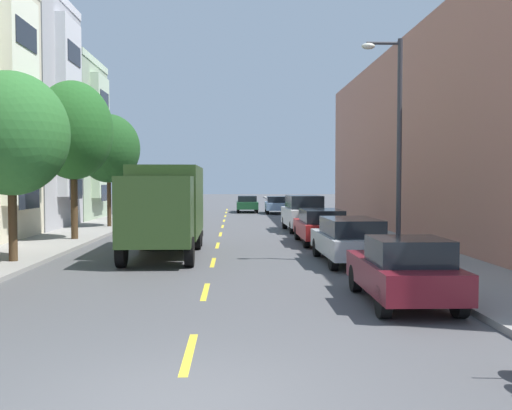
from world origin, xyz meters
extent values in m
plane|color=#4C4C4F|center=(0.00, 30.00, 0.00)|extent=(160.00, 160.00, 0.00)
cube|color=gray|center=(-7.10, 28.00, 0.07)|extent=(3.20, 120.00, 0.14)
cube|color=gray|center=(7.10, 28.00, 0.07)|extent=(3.20, 120.00, 0.14)
cube|color=yellow|center=(0.00, 2.00, 0.00)|extent=(0.14, 2.20, 0.01)
cube|color=yellow|center=(0.00, 7.00, 0.00)|extent=(0.14, 2.20, 0.01)
cube|color=yellow|center=(0.00, 12.00, 0.00)|extent=(0.14, 2.20, 0.01)
cube|color=yellow|center=(0.00, 17.00, 0.00)|extent=(0.14, 2.20, 0.01)
cube|color=yellow|center=(0.00, 22.00, 0.00)|extent=(0.14, 2.20, 0.01)
cube|color=yellow|center=(0.00, 27.00, 0.00)|extent=(0.14, 2.20, 0.01)
cube|color=yellow|center=(0.00, 32.00, 0.00)|extent=(0.14, 2.20, 0.01)
cube|color=yellow|center=(0.00, 37.00, 0.00)|extent=(0.14, 2.20, 0.01)
cube|color=yellow|center=(0.00, 42.00, 0.00)|extent=(0.14, 2.20, 0.01)
cube|color=yellow|center=(0.00, 47.00, 0.00)|extent=(0.14, 2.20, 0.01)
cube|color=white|center=(-8.42, 18.00, 6.18)|extent=(0.55, 3.18, 8.92)
cube|color=#1E232D|center=(-8.13, 18.00, 2.06)|extent=(0.04, 2.41, 1.10)
cube|color=#1E232D|center=(-8.13, 18.00, 5.49)|extent=(0.04, 2.41, 1.10)
cube|color=#1E232D|center=(-8.13, 18.00, 8.92)|extent=(0.04, 2.41, 1.10)
cube|color=silver|center=(-8.42, 25.26, 6.74)|extent=(0.55, 3.18, 9.74)
cube|color=#1E232D|center=(-8.13, 25.26, 2.25)|extent=(0.04, 2.41, 1.10)
cube|color=#1E232D|center=(-8.13, 25.26, 5.99)|extent=(0.04, 2.41, 1.10)
cube|color=#1E232D|center=(-8.13, 25.26, 9.74)|extent=(0.04, 2.41, 1.10)
cube|color=#99AD8E|center=(-14.69, 32.52, 5.28)|extent=(11.99, 7.06, 10.57)
cube|color=beige|center=(-8.95, 32.52, 10.79)|extent=(0.60, 7.06, 0.44)
cube|color=beige|center=(-8.42, 32.52, 5.71)|extent=(0.55, 3.18, 8.24)
cube|color=#1E232D|center=(-8.13, 32.52, 1.90)|extent=(0.04, 2.41, 1.10)
cube|color=#1E232D|center=(-8.13, 32.52, 5.07)|extent=(0.04, 2.41, 1.10)
cube|color=#1E232D|center=(-8.13, 32.52, 8.24)|extent=(0.04, 2.41, 1.10)
cube|color=#B27560|center=(13.70, 20.00, 4.77)|extent=(10.00, 36.00, 9.55)
cylinder|color=#47331E|center=(-6.40, 11.62, 1.44)|extent=(0.27, 0.27, 2.60)
ellipsoid|color=#2D6B2D|center=(-6.40, 11.62, 4.23)|extent=(3.63, 3.63, 3.96)
cylinder|color=#47331E|center=(-6.40, 18.65, 1.73)|extent=(0.30, 0.30, 3.18)
ellipsoid|color=#235B23|center=(-6.40, 18.65, 4.95)|extent=(3.45, 3.45, 4.35)
cylinder|color=#47331E|center=(-6.40, 25.68, 1.62)|extent=(0.23, 0.23, 2.96)
ellipsoid|color=#1E4C1E|center=(-6.40, 25.68, 4.55)|extent=(3.53, 3.53, 3.87)
cylinder|color=#38383D|center=(6.10, 11.57, 3.73)|extent=(0.16, 0.16, 7.18)
cylinder|color=#38383D|center=(5.55, 11.57, 7.17)|extent=(1.10, 0.10, 0.10)
ellipsoid|color=silver|center=(5.05, 11.57, 7.07)|extent=(0.44, 0.28, 0.20)
cube|color=#2D471E|center=(-1.81, 15.07, 1.96)|extent=(2.47, 5.76, 2.60)
cube|color=#2D471E|center=(-1.76, 11.05, 1.76)|extent=(2.33, 1.93, 2.20)
cube|color=black|center=(-1.75, 10.15, 2.24)|extent=(2.02, 0.10, 0.97)
cube|color=black|center=(-1.85, 17.85, 0.43)|extent=(2.40, 0.19, 0.24)
cylinder|color=black|center=(-2.82, 10.99, 0.48)|extent=(0.29, 0.96, 0.96)
cylinder|color=black|center=(-0.70, 11.01, 0.48)|extent=(0.29, 0.96, 0.96)
cylinder|color=black|center=(-2.89, 16.72, 0.48)|extent=(0.29, 0.96, 0.96)
cylinder|color=black|center=(-0.77, 16.75, 0.48)|extent=(0.29, 0.96, 0.96)
cylinder|color=black|center=(-2.88, 15.62, 0.48)|extent=(0.29, 0.96, 0.96)
cylinder|color=black|center=(-0.76, 15.65, 0.48)|extent=(0.29, 0.96, 0.96)
cube|color=black|center=(-4.34, 24.85, 0.64)|extent=(1.75, 4.00, 0.62)
cube|color=black|center=(-4.34, 25.33, 1.23)|extent=(1.54, 1.68, 0.55)
cylinder|color=black|center=(-5.09, 23.48, 0.33)|extent=(0.22, 0.66, 0.66)
cylinder|color=black|center=(-3.57, 23.49, 0.33)|extent=(0.22, 0.66, 0.66)
cylinder|color=black|center=(-5.10, 26.20, 0.33)|extent=(0.22, 0.66, 0.66)
cylinder|color=black|center=(-3.58, 26.21, 0.33)|extent=(0.22, 0.66, 0.66)
cube|color=#7A9EC6|center=(4.21, 40.52, 0.63)|extent=(1.90, 4.54, 0.60)
cube|color=black|center=(4.21, 40.30, 1.18)|extent=(1.63, 2.19, 0.50)
cylinder|color=black|center=(5.04, 42.03, 0.33)|extent=(0.23, 0.66, 0.66)
cylinder|color=black|center=(3.46, 42.07, 0.33)|extent=(0.23, 0.66, 0.66)
cylinder|color=black|center=(4.97, 38.97, 0.33)|extent=(0.23, 0.66, 0.66)
cylinder|color=black|center=(3.39, 39.01, 0.33)|extent=(0.23, 0.66, 0.66)
cube|color=silver|center=(4.47, 23.75, 0.78)|extent=(2.09, 4.86, 0.90)
cube|color=black|center=(4.47, 23.75, 1.58)|extent=(1.80, 2.83, 0.70)
cylinder|color=black|center=(5.29, 25.41, 0.33)|extent=(0.24, 0.67, 0.66)
cylinder|color=black|center=(3.56, 25.36, 0.33)|extent=(0.24, 0.67, 0.66)
cylinder|color=black|center=(5.39, 22.15, 0.33)|extent=(0.24, 0.67, 0.66)
cylinder|color=black|center=(3.66, 22.10, 0.33)|extent=(0.24, 0.67, 0.66)
cube|color=#333338|center=(-4.39, 33.73, 0.64)|extent=(1.91, 4.73, 0.62)
cube|color=black|center=(-4.38, 34.11, 1.23)|extent=(1.66, 2.85, 0.55)
cylinder|color=black|center=(-5.22, 32.15, 0.33)|extent=(0.23, 0.66, 0.66)
cylinder|color=black|center=(-3.62, 32.12, 0.33)|extent=(0.23, 0.66, 0.66)
cylinder|color=black|center=(-5.16, 35.35, 0.33)|extent=(0.23, 0.66, 0.66)
cylinder|color=black|center=(-3.56, 35.31, 0.33)|extent=(0.23, 0.66, 0.66)
cube|color=#AD1E1E|center=(4.42, 17.61, 0.64)|extent=(1.84, 4.71, 0.62)
cube|color=black|center=(4.42, 17.23, 1.23)|extent=(1.61, 2.83, 0.55)
cylinder|color=black|center=(5.21, 19.21, 0.33)|extent=(0.22, 0.66, 0.66)
cylinder|color=black|center=(3.61, 19.20, 0.33)|extent=(0.22, 0.66, 0.66)
cylinder|color=black|center=(5.22, 16.01, 0.33)|extent=(0.22, 0.66, 0.66)
cylinder|color=black|center=(3.62, 16.01, 0.33)|extent=(0.22, 0.66, 0.66)
cube|color=#B2B5BA|center=(4.49, 11.77, 0.64)|extent=(1.89, 4.73, 0.62)
cube|color=black|center=(4.49, 11.39, 1.23)|extent=(1.64, 2.84, 0.55)
cylinder|color=black|center=(5.27, 13.38, 0.33)|extent=(0.23, 0.66, 0.66)
cylinder|color=black|center=(3.67, 13.35, 0.33)|extent=(0.23, 0.66, 0.66)
cylinder|color=black|center=(5.31, 10.18, 0.33)|extent=(0.23, 0.66, 0.66)
cylinder|color=black|center=(3.71, 10.16, 0.33)|extent=(0.23, 0.66, 0.66)
cube|color=maroon|center=(4.42, 5.50, 0.64)|extent=(1.79, 4.02, 0.62)
cube|color=black|center=(4.42, 5.02, 1.23)|extent=(1.55, 1.70, 0.55)
cylinder|color=black|center=(5.20, 6.85, 0.33)|extent=(0.23, 0.66, 0.66)
cylinder|color=black|center=(3.68, 6.87, 0.33)|extent=(0.23, 0.66, 0.66)
cylinder|color=black|center=(5.17, 4.13, 0.33)|extent=(0.23, 0.66, 0.66)
cylinder|color=black|center=(3.65, 4.15, 0.33)|extent=(0.23, 0.66, 0.66)
cube|color=#194C28|center=(1.80, 42.47, 0.63)|extent=(1.80, 4.50, 0.60)
cube|color=black|center=(1.80, 42.24, 1.18)|extent=(1.58, 2.16, 0.50)
cylinder|color=black|center=(2.59, 44.00, 0.33)|extent=(0.22, 0.66, 0.66)
cylinder|color=black|center=(1.01, 44.00, 0.33)|extent=(0.22, 0.66, 0.66)
cylinder|color=black|center=(2.59, 40.94, 0.33)|extent=(0.22, 0.66, 0.66)
cylinder|color=black|center=(1.01, 40.94, 0.33)|extent=(0.22, 0.66, 0.66)
camera|label=1|loc=(0.72, -6.88, 2.71)|focal=39.97mm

